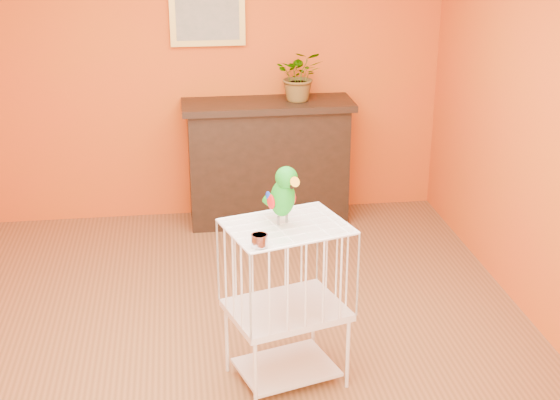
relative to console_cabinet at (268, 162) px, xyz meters
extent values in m
plane|color=brown|center=(-0.47, -2.00, -0.53)|extent=(4.50, 4.50, 0.00)
plane|color=#CD4413|center=(-0.47, 0.25, 0.77)|extent=(4.00, 0.00, 4.00)
plane|color=#CD4413|center=(-0.47, -4.25, 0.77)|extent=(4.00, 0.00, 4.00)
plane|color=#CD4413|center=(1.53, -2.00, 0.77)|extent=(0.00, 4.50, 4.50)
cube|color=black|center=(0.00, 0.00, -0.03)|extent=(1.34, 0.45, 1.01)
cube|color=black|center=(0.00, 0.00, 0.50)|extent=(1.43, 0.51, 0.06)
cube|color=black|center=(0.00, -0.20, -0.03)|extent=(0.94, 0.02, 0.50)
cube|color=#532617|center=(-0.28, -0.05, -0.14)|extent=(0.06, 0.20, 0.31)
cube|color=#314221|center=(-0.19, -0.05, -0.14)|extent=(0.06, 0.20, 0.31)
cube|color=#532617|center=(-0.09, -0.05, -0.14)|extent=(0.06, 0.20, 0.31)
cube|color=#314221|center=(0.02, -0.05, -0.14)|extent=(0.06, 0.20, 0.31)
cube|color=#532617|center=(0.14, -0.05, -0.14)|extent=(0.06, 0.20, 0.31)
imported|color=#26722D|center=(0.27, 0.00, 0.70)|extent=(0.45, 0.48, 0.33)
cube|color=gold|center=(-0.47, 0.22, 1.22)|extent=(0.62, 0.03, 0.50)
cube|color=gray|center=(-0.47, 0.20, 1.22)|extent=(0.52, 0.01, 0.40)
cube|color=silver|center=(-0.19, -2.44, -0.45)|extent=(0.64, 0.55, 0.02)
cube|color=silver|center=(-0.19, -2.44, -0.07)|extent=(0.75, 0.65, 0.04)
cube|color=silver|center=(-0.19, -2.44, 0.44)|extent=(0.75, 0.65, 0.01)
cylinder|color=silver|center=(-0.40, -2.73, -0.31)|extent=(0.02, 0.02, 0.44)
cylinder|color=silver|center=(0.15, -2.57, -0.31)|extent=(0.02, 0.02, 0.44)
cylinder|color=silver|center=(-0.53, -2.31, -0.31)|extent=(0.02, 0.02, 0.44)
cylinder|color=silver|center=(0.02, -2.15, -0.31)|extent=(0.02, 0.02, 0.44)
cylinder|color=silver|center=(-0.37, -2.69, 0.48)|extent=(0.09, 0.09, 0.06)
cylinder|color=#59544C|center=(-0.23, -2.42, 0.47)|extent=(0.02, 0.02, 0.05)
cylinder|color=#59544C|center=(-0.18, -2.40, 0.47)|extent=(0.02, 0.02, 0.05)
ellipsoid|color=#068A18|center=(-0.21, -2.41, 0.60)|extent=(0.20, 0.23, 0.24)
ellipsoid|color=#068A18|center=(-0.19, -2.44, 0.73)|extent=(0.16, 0.16, 0.12)
cone|color=orange|center=(-0.17, -2.49, 0.71)|extent=(0.08, 0.10, 0.08)
cone|color=black|center=(-0.18, -2.48, 0.69)|extent=(0.04, 0.04, 0.03)
sphere|color=black|center=(-0.22, -2.48, 0.74)|extent=(0.02, 0.02, 0.02)
sphere|color=black|center=(-0.15, -2.44, 0.74)|extent=(0.02, 0.02, 0.02)
ellipsoid|color=#A50C0C|center=(-0.27, -2.43, 0.59)|extent=(0.06, 0.08, 0.08)
ellipsoid|color=navy|center=(-0.15, -2.37, 0.59)|extent=(0.06, 0.08, 0.08)
cone|color=#068A18|center=(-0.24, -2.33, 0.52)|extent=(0.14, 0.19, 0.13)
camera|label=1|loc=(-0.76, -6.31, 2.12)|focal=50.00mm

